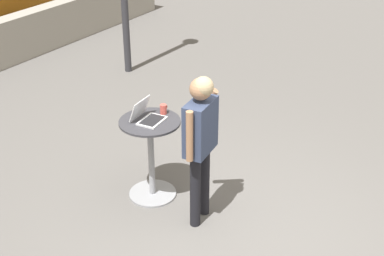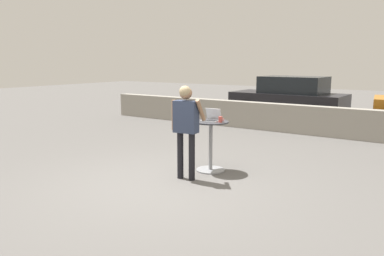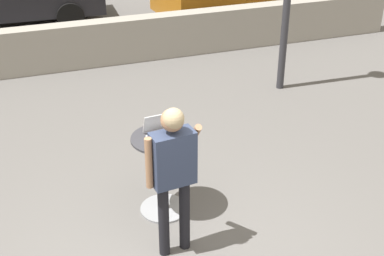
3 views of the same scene
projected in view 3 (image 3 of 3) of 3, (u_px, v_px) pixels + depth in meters
name	position (u px, v px, depth m)	size (l,w,h in m)	color
pavement_kerb	(77.00, 46.00, 9.76)	(13.08, 0.35, 0.82)	gray
cafe_table	(163.00, 169.00, 5.89)	(0.67, 0.67, 0.96)	gray
laptop	(160.00, 132.00, 5.69)	(0.33, 0.33, 0.23)	silver
coffee_mug	(182.00, 131.00, 5.72)	(0.11, 0.07, 0.11)	#C14C42
standing_person	(173.00, 164.00, 5.06)	(0.56, 0.39, 1.65)	black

